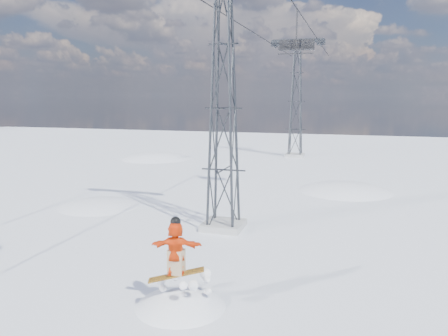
{
  "coord_description": "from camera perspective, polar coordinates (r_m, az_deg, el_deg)",
  "views": [
    {
      "loc": [
        6.36,
        -10.57,
        6.05
      ],
      "look_at": [
        2.07,
        3.84,
        3.55
      ],
      "focal_mm": 35.0,
      "sensor_mm": 36.0,
      "label": 1
    }
  ],
  "objects": [
    {
      "name": "haul_cables",
      "position": [
        30.96,
        6.35,
        18.29
      ],
      "size": [
        4.46,
        51.0,
        0.06
      ],
      "color": "black",
      "rests_on": "ground"
    },
    {
      "name": "lift_tower_far",
      "position": [
        43.93,
        9.41,
        8.54
      ],
      "size": [
        5.2,
        1.8,
        11.43
      ],
      "color": "#999999",
      "rests_on": "ground"
    },
    {
      "name": "lift_chair_mid",
      "position": [
        26.1,
        9.43,
        15.49
      ],
      "size": [
        2.0,
        0.58,
        2.48
      ],
      "color": "black",
      "rests_on": "ground"
    },
    {
      "name": "ground",
      "position": [
        13.74,
        -13.55,
        -16.97
      ],
      "size": [
        120.0,
        120.0,
        0.0
      ],
      "primitive_type": "plane",
      "color": "white",
      "rests_on": "ground"
    },
    {
      "name": "snow_terrain",
      "position": [
        37.15,
        -2.54,
        -15.47
      ],
      "size": [
        39.0,
        37.0,
        22.0
      ],
      "color": "white",
      "rests_on": "ground"
    },
    {
      "name": "lift_tower_near",
      "position": [
        19.39,
        -0.09,
        7.71
      ],
      "size": [
        5.2,
        1.8,
        11.43
      ],
      "color": "#999999",
      "rests_on": "ground"
    }
  ]
}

